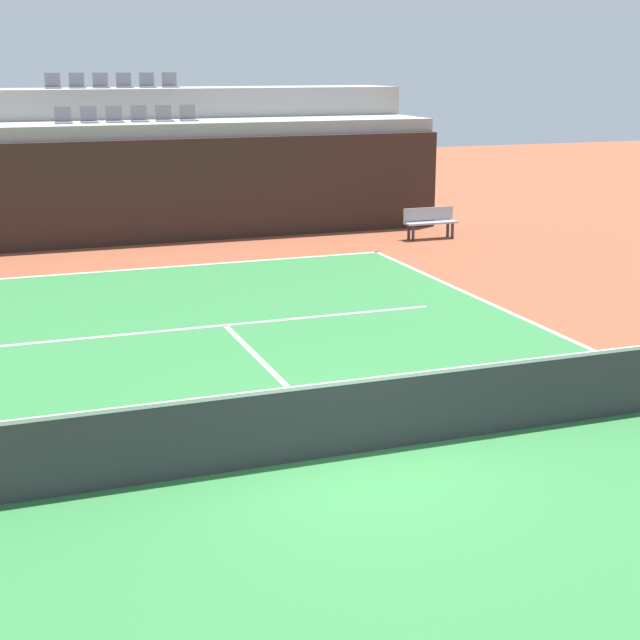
{
  "coord_description": "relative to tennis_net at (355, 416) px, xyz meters",
  "views": [
    {
      "loc": [
        -4.2,
        -10.26,
        4.71
      ],
      "look_at": [
        0.27,
        2.0,
        1.2
      ],
      "focal_mm": 53.75,
      "sensor_mm": 36.0,
      "label": 1
    }
  ],
  "objects": [
    {
      "name": "court_surface",
      "position": [
        0.0,
        0.0,
        -0.5
      ],
      "size": [
        11.0,
        24.0,
        0.01
      ],
      "primitive_type": "cube",
      "color": "#2D7238",
      "rests_on": "ground_plane"
    },
    {
      "name": "stands_tier_upper",
      "position": [
        0.0,
        19.02,
        1.49
      ],
      "size": [
        17.35,
        2.4,
        3.99
      ],
      "primitive_type": "cube",
      "color": "#9E9E99",
      "rests_on": "ground_plane"
    },
    {
      "name": "stands_tier_lower",
      "position": [
        0.0,
        16.62,
        1.06
      ],
      "size": [
        17.35,
        2.4,
        3.14
      ],
      "primitive_type": "cube",
      "color": "#9E9E99",
      "rests_on": "ground_plane"
    },
    {
      "name": "centre_service_line",
      "position": [
        0.0,
        3.2,
        -0.5
      ],
      "size": [
        0.1,
        6.4,
        0.0
      ],
      "primitive_type": "cube",
      "color": "white",
      "rests_on": "court_surface"
    },
    {
      "name": "baseline_far",
      "position": [
        0.0,
        11.95,
        -0.5
      ],
      "size": [
        11.0,
        0.1,
        0.0
      ],
      "primitive_type": "cube",
      "color": "white",
      "rests_on": "court_surface"
    },
    {
      "name": "seating_row_lower",
      "position": [
        -0.0,
        16.71,
        2.76
      ],
      "size": [
        3.85,
        0.44,
        0.44
      ],
      "color": "slate",
      "rests_on": "stands_tier_lower"
    },
    {
      "name": "tennis_net",
      "position": [
        0.0,
        0.0,
        0.0
      ],
      "size": [
        11.08,
        0.08,
        1.07
      ],
      "color": "black",
      "rests_on": "court_surface"
    },
    {
      "name": "player_bench",
      "position": [
        7.64,
        13.34,
        -0.0
      ],
      "size": [
        1.5,
        0.4,
        0.85
      ],
      "color": "#99999E",
      "rests_on": "ground_plane"
    },
    {
      "name": "seating_row_upper",
      "position": [
        -0.0,
        19.11,
        3.61
      ],
      "size": [
        3.85,
        0.44,
        0.44
      ],
      "color": "slate",
      "rests_on": "stands_tier_upper"
    },
    {
      "name": "ground_plane",
      "position": [
        0.0,
        0.0,
        -0.51
      ],
      "size": [
        80.0,
        80.0,
        0.0
      ],
      "primitive_type": "plane",
      "color": "brown"
    },
    {
      "name": "service_line_far",
      "position": [
        0.0,
        6.4,
        -0.5
      ],
      "size": [
        8.26,
        0.1,
        0.0
      ],
      "primitive_type": "cube",
      "color": "white",
      "rests_on": "court_surface"
    },
    {
      "name": "back_wall",
      "position": [
        0.0,
        15.27,
        0.87
      ],
      "size": [
        17.35,
        0.3,
        2.76
      ],
      "primitive_type": "cube",
      "color": "black",
      "rests_on": "ground_plane"
    }
  ]
}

